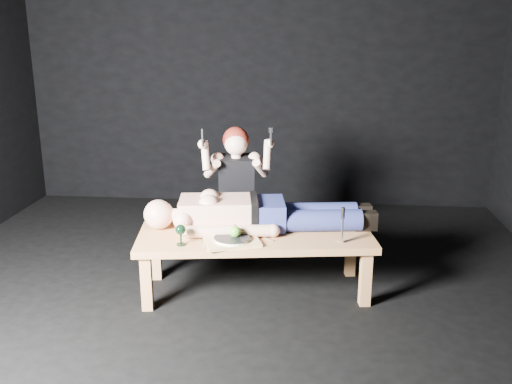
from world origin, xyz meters
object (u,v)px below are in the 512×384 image
serving_tray (232,241)px  lying_man (262,210)px  table (255,263)px  carving_knife (342,225)px  kneeling_woman (236,192)px  goblet (181,235)px

serving_tray → lying_man: bearing=61.9°
lying_man → serving_tray: bearing=-125.9°
lying_man → table: bearing=-112.2°
table → carving_knife: size_ratio=6.59×
kneeling_woman → carving_knife: (0.83, -0.72, -0.01)m
lying_man → goblet: bearing=-149.9°
kneeling_woman → serving_tray: 0.81m
lying_man → kneeling_woman: (-0.25, 0.47, -0.00)m
kneeling_woman → serving_tray: size_ratio=3.19×
serving_tray → goblet: (-0.34, -0.07, 0.06)m
lying_man → kneeling_woman: 0.53m
goblet → kneeling_woman: bearing=72.8°
carving_knife → kneeling_woman: bearing=131.0°
kneeling_woman → carving_knife: 1.10m
kneeling_woman → serving_tray: (0.07, -0.80, -0.12)m
lying_man → carving_knife: (0.58, -0.26, -0.01)m
lying_man → kneeling_woman: size_ratio=1.53×
carving_knife → goblet: bearing=179.9°
serving_tray → table: bearing=53.8°
goblet → carving_knife: bearing=7.8°
lying_man → carving_knife: 0.63m
kneeling_woman → carving_knife: kneeling_woman is taller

